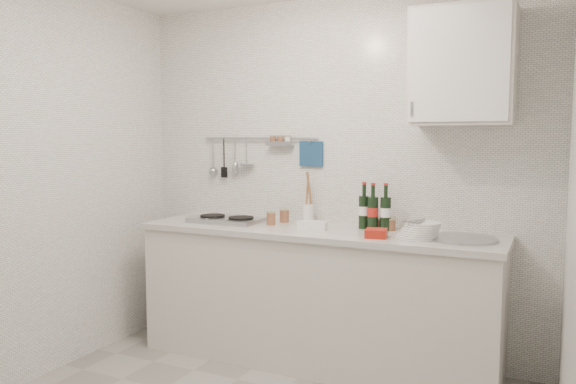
% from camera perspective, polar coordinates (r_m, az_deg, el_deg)
% --- Properties ---
extents(back_wall, '(3.00, 0.02, 2.50)m').
position_cam_1_polar(back_wall, '(4.00, 4.55, 1.56)').
color(back_wall, silver).
rests_on(back_wall, floor).
extents(wall_left, '(0.02, 2.80, 2.50)m').
position_cam_1_polar(wall_left, '(3.75, -25.92, 0.75)').
color(wall_left, silver).
rests_on(wall_left, floor).
extents(wall_right, '(0.02, 2.80, 2.50)m').
position_cam_1_polar(wall_right, '(2.34, 27.06, -1.87)').
color(wall_right, silver).
rests_on(wall_right, floor).
extents(counter, '(2.44, 0.64, 0.96)m').
position_cam_1_polar(counter, '(3.87, 2.93, -10.88)').
color(counter, beige).
rests_on(counter, floor).
extents(wall_rail, '(0.98, 0.09, 0.34)m').
position_cam_1_polar(wall_rail, '(4.21, -3.20, 4.17)').
color(wall_rail, '#93969B').
rests_on(wall_rail, back_wall).
extents(wall_cabinet, '(0.60, 0.38, 0.70)m').
position_cam_1_polar(wall_cabinet, '(3.61, 17.33, 12.03)').
color(wall_cabinet, beige).
rests_on(wall_cabinet, back_wall).
extents(plate_stack_hob, '(0.27, 0.27, 0.02)m').
position_cam_1_polar(plate_stack_hob, '(4.14, -5.91, -2.74)').
color(plate_stack_hob, '#4D51B0').
rests_on(plate_stack_hob, counter).
extents(plate_stack_sink, '(0.26, 0.25, 0.11)m').
position_cam_1_polar(plate_stack_sink, '(3.49, 13.23, -3.82)').
color(plate_stack_sink, white).
rests_on(plate_stack_sink, counter).
extents(wine_bottles, '(0.23, 0.11, 0.31)m').
position_cam_1_polar(wine_bottles, '(3.74, 8.73, -1.46)').
color(wine_bottles, black).
rests_on(wine_bottles, counter).
extents(butter_dish, '(0.20, 0.12, 0.06)m').
position_cam_1_polar(butter_dish, '(3.72, 2.49, -3.41)').
color(butter_dish, white).
rests_on(butter_dish, counter).
extents(strawberry_punnet, '(0.15, 0.15, 0.05)m').
position_cam_1_polar(strawberry_punnet, '(3.47, 8.95, -4.16)').
color(strawberry_punnet, red).
rests_on(strawberry_punnet, counter).
extents(utensil_crock, '(0.09, 0.09, 0.37)m').
position_cam_1_polar(utensil_crock, '(3.99, 2.05, -1.95)').
color(utensil_crock, white).
rests_on(utensil_crock, counter).
extents(jar_a, '(0.07, 0.07, 0.10)m').
position_cam_1_polar(jar_a, '(4.04, -0.38, -2.39)').
color(jar_a, brown).
rests_on(jar_a, counter).
extents(jar_b, '(0.07, 0.07, 0.08)m').
position_cam_1_polar(jar_b, '(3.74, 10.39, -3.25)').
color(jar_b, brown).
rests_on(jar_b, counter).
extents(jar_c, '(0.07, 0.07, 0.07)m').
position_cam_1_polar(jar_c, '(3.78, 9.26, -3.18)').
color(jar_c, brown).
rests_on(jar_c, counter).
extents(jar_d, '(0.07, 0.07, 0.10)m').
position_cam_1_polar(jar_d, '(3.91, -1.73, -2.66)').
color(jar_d, brown).
rests_on(jar_d, counter).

